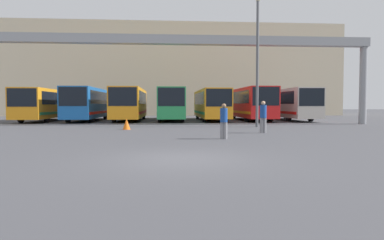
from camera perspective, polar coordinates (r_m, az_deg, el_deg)
name	(u,v)px	position (r m, az deg, el deg)	size (l,w,h in m)	color
ground_plane	(181,159)	(10.17, -1.91, -6.57)	(200.00, 200.00, 0.00)	#47474C
building_backdrop	(169,73)	(54.79, -3.85, 7.90)	(51.04, 12.00, 13.37)	beige
overhead_gantry	(172,49)	(27.50, -3.43, 11.73)	(32.15, 0.80, 7.05)	gray
bus_slot_0	(46,103)	(36.54, -23.15, 2.62)	(2.60, 11.30, 3.05)	orange
bus_slot_1	(88,102)	(35.35, -16.93, 2.83)	(2.53, 11.12, 3.17)	#1959A5
bus_slot_2	(130,102)	(35.06, -10.27, 2.90)	(2.62, 11.88, 3.17)	orange
bus_slot_3	(171,103)	(35.14, -3.60, 2.92)	(2.50, 12.42, 3.15)	#268C4C
bus_slot_4	(211,103)	(34.85, 3.13, 2.85)	(2.48, 11.26, 3.07)	orange
bus_slot_5	(250,102)	(35.44, 9.72, 2.96)	(2.61, 10.92, 3.24)	red
bus_slot_6	(287,103)	(37.25, 15.58, 2.81)	(2.52, 12.22, 3.15)	beige
pedestrian_near_right	(263,116)	(19.81, 11.77, 0.65)	(0.38, 0.38, 1.82)	gray
pedestrian_mid_right	(224,120)	(16.11, 5.32, -0.03)	(0.35, 0.35, 1.67)	gray
traffic_cone	(127,124)	(22.51, -10.86, -0.67)	(0.50, 0.50, 0.71)	orange
lamp_post	(257,57)	(25.34, 10.85, 10.27)	(0.36, 0.36, 9.31)	#595B60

